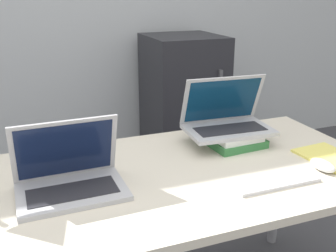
{
  "coord_description": "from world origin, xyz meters",
  "views": [
    {
      "loc": [
        -0.39,
        -0.8,
        1.34
      ],
      "look_at": [
        0.07,
        0.4,
        0.89
      ],
      "focal_mm": 42.0,
      "sensor_mm": 36.0,
      "label": 1
    }
  ],
  "objects_px": {
    "laptop_on_books": "(226,120)",
    "mouse": "(323,165)",
    "laptop_left": "(70,177)",
    "notepad": "(335,159)",
    "wireless_keyboard": "(274,181)",
    "mini_fridge": "(183,105)",
    "book_stack": "(231,137)"
  },
  "relations": [
    {
      "from": "book_stack",
      "to": "mouse",
      "type": "height_order",
      "value": "book_stack"
    },
    {
      "from": "mouse",
      "to": "laptop_on_books",
      "type": "bearing_deg",
      "value": 118.11
    },
    {
      "from": "book_stack",
      "to": "mouse",
      "type": "relative_size",
      "value": 2.37
    },
    {
      "from": "book_stack",
      "to": "laptop_left",
      "type": "bearing_deg",
      "value": -165.52
    },
    {
      "from": "wireless_keyboard",
      "to": "notepad",
      "type": "distance_m",
      "value": 0.34
    },
    {
      "from": "book_stack",
      "to": "wireless_keyboard",
      "type": "distance_m",
      "value": 0.38
    },
    {
      "from": "laptop_on_books",
      "to": "mouse",
      "type": "distance_m",
      "value": 0.43
    },
    {
      "from": "laptop_left",
      "to": "mouse",
      "type": "xyz_separation_m",
      "value": [
        0.89,
        -0.17,
        -0.03
      ]
    },
    {
      "from": "laptop_on_books",
      "to": "mini_fridge",
      "type": "bearing_deg",
      "value": 75.43
    },
    {
      "from": "laptop_on_books",
      "to": "notepad",
      "type": "xyz_separation_m",
      "value": [
        0.3,
        -0.32,
        -0.1
      ]
    },
    {
      "from": "laptop_left",
      "to": "notepad",
      "type": "relative_size",
      "value": 1.17
    },
    {
      "from": "wireless_keyboard",
      "to": "mini_fridge",
      "type": "bearing_deg",
      "value": 77.95
    },
    {
      "from": "wireless_keyboard",
      "to": "mini_fridge",
      "type": "xyz_separation_m",
      "value": [
        0.34,
        1.6,
        -0.2
      ]
    },
    {
      "from": "mouse",
      "to": "notepad",
      "type": "height_order",
      "value": "mouse"
    },
    {
      "from": "mouse",
      "to": "laptop_left",
      "type": "bearing_deg",
      "value": 169.0
    },
    {
      "from": "notepad",
      "to": "mini_fridge",
      "type": "xyz_separation_m",
      "value": [
        0.01,
        1.53,
        -0.2
      ]
    },
    {
      "from": "laptop_left",
      "to": "mini_fridge",
      "type": "distance_m",
      "value": 1.74
    },
    {
      "from": "wireless_keyboard",
      "to": "mouse",
      "type": "height_order",
      "value": "mouse"
    },
    {
      "from": "mouse",
      "to": "mini_fridge",
      "type": "bearing_deg",
      "value": 85.83
    },
    {
      "from": "notepad",
      "to": "laptop_on_books",
      "type": "bearing_deg",
      "value": 132.91
    },
    {
      "from": "laptop_left",
      "to": "laptop_on_books",
      "type": "distance_m",
      "value": 0.72
    },
    {
      "from": "book_stack",
      "to": "wireless_keyboard",
      "type": "height_order",
      "value": "book_stack"
    },
    {
      "from": "book_stack",
      "to": "notepad",
      "type": "distance_m",
      "value": 0.42
    },
    {
      "from": "laptop_left",
      "to": "laptop_on_books",
      "type": "xyz_separation_m",
      "value": [
        0.69,
        0.2,
        0.05
      ]
    },
    {
      "from": "laptop_on_books",
      "to": "notepad",
      "type": "distance_m",
      "value": 0.45
    },
    {
      "from": "notepad",
      "to": "mini_fridge",
      "type": "height_order",
      "value": "mini_fridge"
    },
    {
      "from": "laptop_left",
      "to": "mouse",
      "type": "relative_size",
      "value": 3.14
    },
    {
      "from": "laptop_left",
      "to": "wireless_keyboard",
      "type": "height_order",
      "value": "laptop_left"
    },
    {
      "from": "laptop_on_books",
      "to": "notepad",
      "type": "relative_size",
      "value": 1.23
    },
    {
      "from": "laptop_left",
      "to": "laptop_on_books",
      "type": "bearing_deg",
      "value": 16.18
    },
    {
      "from": "laptop_left",
      "to": "notepad",
      "type": "height_order",
      "value": "laptop_left"
    },
    {
      "from": "notepad",
      "to": "wireless_keyboard",
      "type": "bearing_deg",
      "value": -168.16
    }
  ]
}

